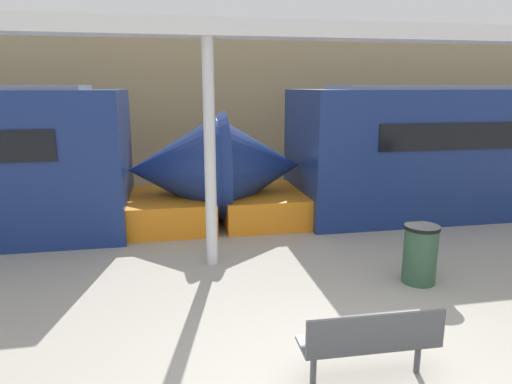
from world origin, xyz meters
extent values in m
cube|color=tan|center=(0.00, 11.30, 2.50)|extent=(56.00, 0.20, 5.00)
cone|color=navy|center=(0.29, 6.75, 1.32)|extent=(2.22, 2.63, 2.63)
cube|color=orange|center=(0.50, 6.75, 0.35)|extent=(2.00, 2.46, 0.70)
cone|color=navy|center=(-1.50, 6.75, 1.32)|extent=(2.22, 2.63, 2.63)
cube|color=orange|center=(-1.72, 6.75, 0.35)|extent=(2.00, 2.46, 0.70)
cube|color=#4C4F54|center=(0.37, 0.40, 0.45)|extent=(1.53, 0.47, 0.04)
cube|color=#4C4F54|center=(0.36, 0.20, 0.67)|extent=(1.52, 0.07, 0.40)
cylinder|color=#4C4F54|center=(-0.24, 0.42, 0.22)|extent=(0.07, 0.07, 0.43)
cylinder|color=#4C4F54|center=(0.97, 0.39, 0.22)|extent=(0.07, 0.07, 0.43)
cylinder|color=#2D5138|center=(2.29, 2.64, 0.46)|extent=(0.54, 0.54, 0.92)
cylinder|color=black|center=(2.29, 2.64, 0.95)|extent=(0.56, 0.56, 0.06)
cylinder|color=silver|center=(-0.99, 4.10, 1.98)|extent=(0.20, 0.20, 3.96)
cube|color=silver|center=(-0.99, 4.10, 4.10)|extent=(28.00, 0.60, 0.28)
camera|label=1|loc=(-1.68, -3.77, 3.16)|focal=32.00mm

